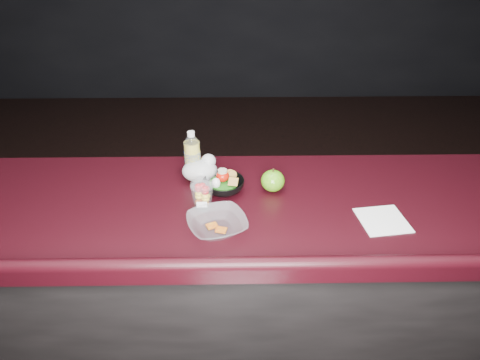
# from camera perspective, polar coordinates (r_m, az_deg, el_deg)

# --- Properties ---
(counter) EXTENTS (4.06, 0.71, 1.02)m
(counter) POSITION_cam_1_polar(r_m,az_deg,el_deg) (1.93, -0.54, -15.40)
(counter) COLOR black
(counter) RESTS_ON ground
(lemonade_bottle) EXTENTS (0.07, 0.07, 0.20)m
(lemonade_bottle) POSITION_cam_1_polar(r_m,az_deg,el_deg) (1.72, -6.34, 2.94)
(lemonade_bottle) COLOR gold
(lemonade_bottle) RESTS_ON counter
(fruit_cup) EXTENTS (0.09, 0.09, 0.12)m
(fruit_cup) POSITION_cam_1_polar(r_m,az_deg,el_deg) (1.54, -5.05, -1.79)
(fruit_cup) COLOR white
(fruit_cup) RESTS_ON counter
(green_apple) EXTENTS (0.09, 0.09, 0.10)m
(green_apple) POSITION_cam_1_polar(r_m,az_deg,el_deg) (1.65, 4.39, -0.10)
(green_apple) COLOR #2A8A0F
(green_apple) RESTS_ON counter
(plastic_bag) EXTENTS (0.14, 0.12, 0.10)m
(plastic_bag) POSITION_cam_1_polar(r_m,az_deg,el_deg) (1.71, -5.23, 1.40)
(plastic_bag) COLOR silver
(plastic_bag) RESTS_ON counter
(snack_bowl) EXTENTS (0.19, 0.19, 0.09)m
(snack_bowl) POSITION_cam_1_polar(r_m,az_deg,el_deg) (1.65, -2.23, -0.58)
(snack_bowl) COLOR black
(snack_bowl) RESTS_ON counter
(takeout_bowl) EXTENTS (0.25, 0.25, 0.05)m
(takeout_bowl) POSITION_cam_1_polar(r_m,az_deg,el_deg) (1.45, -3.07, -5.92)
(takeout_bowl) COLOR silver
(takeout_bowl) RESTS_ON counter
(paper_napkin) EXTENTS (0.18, 0.18, 0.00)m
(paper_napkin) POSITION_cam_1_polar(r_m,az_deg,el_deg) (1.58, 18.48, -5.11)
(paper_napkin) COLOR white
(paper_napkin) RESTS_ON counter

